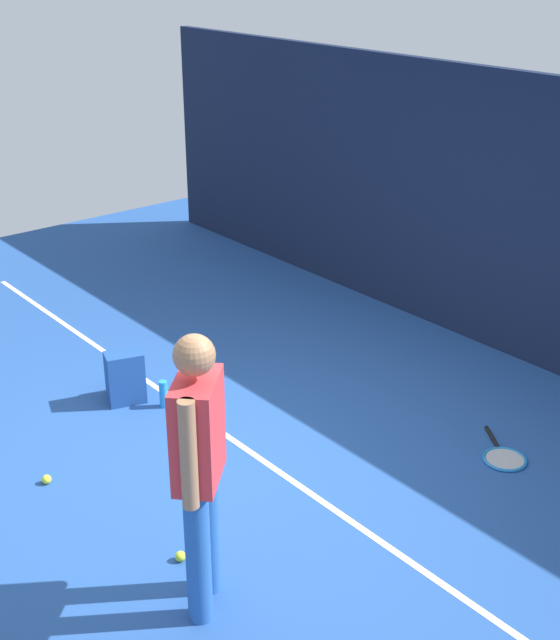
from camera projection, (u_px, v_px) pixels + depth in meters
name	position (u px, v px, depth m)	size (l,w,h in m)	color
ground_plane	(238.00, 458.00, 6.33)	(12.00, 12.00, 0.00)	#234C93
back_fence	(507.00, 217.00, 7.57)	(10.00, 0.10, 2.51)	#141E38
court_line	(251.00, 452.00, 6.40)	(9.00, 0.05, 0.00)	white
tennis_player	(199.00, 460.00, 4.57)	(0.43, 0.44, 1.70)	#2659A5
tennis_racket	(503.00, 457.00, 6.32)	(0.60, 0.50, 0.03)	black
backpack	(125.00, 378.00, 7.04)	(0.35, 0.35, 0.44)	#1E478C
tennis_ball_by_fence	(180.00, 556.00, 5.28)	(0.07, 0.07, 0.07)	#CCE033
tennis_ball_far_left	(47.00, 479.00, 6.02)	(0.07, 0.07, 0.07)	#CCE033
water_bottle	(164.00, 394.00, 6.98)	(0.07, 0.07, 0.23)	#268CD8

